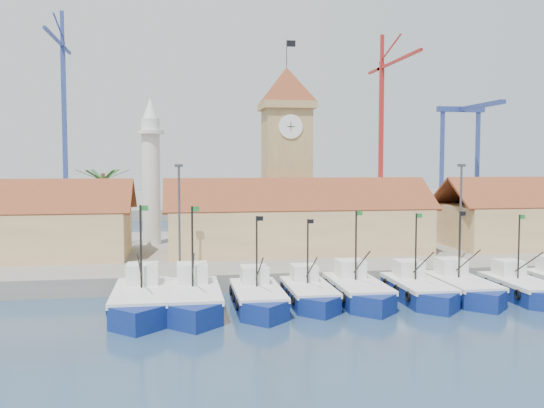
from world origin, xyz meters
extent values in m
plane|color=navy|center=(0.00, 0.00, 0.00)|extent=(400.00, 400.00, 0.00)
cube|color=gray|center=(0.00, 24.00, 0.75)|extent=(140.00, 32.00, 1.50)
cube|color=gray|center=(0.00, 110.00, 1.00)|extent=(240.00, 80.00, 2.00)
cube|color=navy|center=(-14.77, 2.36, 0.55)|extent=(3.83, 8.67, 1.97)
cube|color=navy|center=(-14.77, -1.98, 0.55)|extent=(3.83, 3.83, 1.97)
cube|color=silver|center=(-14.77, 2.36, 1.53)|extent=(3.91, 8.91, 0.38)
cube|color=silver|center=(-14.77, 4.52, 2.41)|extent=(2.30, 2.41, 1.53)
cylinder|color=black|center=(-14.77, 2.90, 4.60)|extent=(0.15, 0.15, 6.13)
cube|color=#197226|center=(-14.50, 2.90, 7.44)|extent=(0.55, 0.02, 0.38)
cube|color=navy|center=(-11.12, 2.34, 0.54)|extent=(3.77, 8.54, 1.94)
cube|color=navy|center=(-11.12, -1.93, 0.54)|extent=(3.77, 3.77, 1.94)
cube|color=silver|center=(-11.12, 2.34, 1.51)|extent=(3.85, 8.78, 0.38)
cube|color=silver|center=(-11.12, 4.48, 2.37)|extent=(2.26, 2.37, 1.51)
cylinder|color=black|center=(-11.12, 2.88, 4.53)|extent=(0.15, 0.15, 6.04)
cube|color=#197226|center=(-10.85, 2.88, 7.33)|extent=(0.54, 0.02, 0.38)
cube|color=navy|center=(-6.42, 2.49, 0.48)|extent=(3.38, 7.65, 1.74)
cube|color=navy|center=(-6.42, -1.33, 0.48)|extent=(3.38, 3.38, 1.74)
cube|color=silver|center=(-6.42, 2.49, 1.35)|extent=(3.45, 7.86, 0.34)
cube|color=silver|center=(-6.42, 4.41, 2.13)|extent=(2.03, 2.13, 1.35)
cylinder|color=black|center=(-6.42, 2.98, 4.06)|extent=(0.14, 0.14, 5.41)
cube|color=black|center=(-6.18, 2.98, 6.57)|extent=(0.48, 0.02, 0.34)
cube|color=navy|center=(-2.37, 3.44, 0.46)|extent=(3.19, 7.22, 1.64)
cube|color=navy|center=(-2.37, -0.17, 0.46)|extent=(3.19, 3.19, 1.64)
cube|color=silver|center=(-2.37, 3.44, 1.28)|extent=(3.26, 7.42, 0.32)
cube|color=silver|center=(-2.37, 5.25, 2.01)|extent=(1.92, 2.01, 1.28)
cylinder|color=black|center=(-2.37, 3.90, 3.83)|extent=(0.13, 0.13, 5.11)
cube|color=black|center=(-2.14, 3.90, 6.20)|extent=(0.46, 0.02, 0.32)
cube|color=navy|center=(1.46, 3.50, 0.50)|extent=(3.49, 7.90, 1.80)
cube|color=navy|center=(1.46, -0.45, 0.50)|extent=(3.49, 3.49, 1.80)
cube|color=silver|center=(1.46, 3.50, 1.40)|extent=(3.56, 8.12, 0.35)
cube|color=silver|center=(1.46, 5.47, 2.19)|extent=(2.09, 2.19, 1.40)
cylinder|color=black|center=(1.46, 4.00, 4.19)|extent=(0.14, 0.14, 5.58)
cube|color=#197226|center=(1.71, 4.00, 6.78)|extent=(0.50, 0.02, 0.35)
cube|color=navy|center=(6.23, 3.24, 0.48)|extent=(3.37, 7.62, 1.73)
cube|color=navy|center=(6.23, -0.57, 0.48)|extent=(3.37, 3.37, 1.73)
cube|color=silver|center=(6.23, 3.24, 1.35)|extent=(3.43, 7.83, 0.34)
cube|color=silver|center=(6.23, 5.14, 2.12)|extent=(2.02, 2.12, 1.35)
cylinder|color=black|center=(6.23, 3.72, 4.04)|extent=(0.13, 0.13, 5.39)
cube|color=#197226|center=(6.47, 3.72, 6.54)|extent=(0.48, 0.02, 0.34)
cube|color=navy|center=(9.92, 3.36, 0.49)|extent=(3.42, 7.73, 1.76)
cube|color=navy|center=(9.92, -0.50, 0.49)|extent=(3.42, 3.42, 1.76)
cube|color=silver|center=(9.92, 3.36, 1.37)|extent=(3.48, 7.94, 0.34)
cube|color=silver|center=(9.92, 5.29, 2.15)|extent=(2.05, 2.15, 1.37)
cylinder|color=black|center=(9.92, 3.85, 4.10)|extent=(0.14, 0.14, 5.47)
cube|color=black|center=(10.16, 3.85, 6.64)|extent=(0.49, 0.02, 0.34)
cube|color=navy|center=(14.53, 2.56, 0.47)|extent=(3.29, 7.44, 1.69)
cube|color=silver|center=(14.53, 2.56, 1.31)|extent=(3.35, 7.65, 0.33)
cube|color=silver|center=(14.53, 4.42, 2.07)|extent=(1.97, 2.07, 1.31)
cylinder|color=black|center=(14.53, 3.03, 3.94)|extent=(0.13, 0.13, 5.26)
cube|color=#197226|center=(14.76, 3.03, 6.39)|extent=(0.47, 0.02, 0.33)
cube|color=#E7BE7F|center=(0.00, 20.00, 3.75)|extent=(26.00, 10.00, 4.50)
cube|color=brown|center=(0.00, 17.50, 7.50)|extent=(27.04, 5.13, 3.21)
cube|color=brown|center=(0.00, 22.50, 7.50)|extent=(27.04, 5.13, 3.21)
cube|color=tan|center=(0.00, 26.00, 9.00)|extent=(5.00, 5.00, 15.00)
cube|color=tan|center=(0.00, 26.00, 16.90)|extent=(5.80, 5.80, 0.80)
pyramid|color=brown|center=(0.00, 26.00, 19.20)|extent=(5.80, 5.80, 4.00)
cylinder|color=white|center=(0.00, 23.45, 14.50)|extent=(2.60, 0.15, 2.60)
cube|color=black|center=(0.00, 23.37, 14.50)|extent=(0.08, 0.02, 1.00)
cube|color=black|center=(0.00, 23.37, 14.50)|extent=(0.80, 0.02, 0.08)
cylinder|color=#3F3F44|center=(0.00, 26.00, 22.70)|extent=(0.10, 0.10, 3.00)
cube|color=black|center=(0.50, 26.00, 23.80)|extent=(1.00, 0.03, 0.70)
cylinder|color=silver|center=(-15.00, 28.00, 8.50)|extent=(2.00, 2.00, 14.00)
cylinder|color=silver|center=(-15.00, 28.00, 14.00)|extent=(3.00, 3.00, 0.40)
cone|color=silver|center=(-15.00, 28.00, 16.60)|extent=(1.80, 1.80, 2.40)
cylinder|color=brown|center=(-20.00, 26.00, 5.50)|extent=(0.44, 0.44, 8.00)
cube|color=#1D5520|center=(-18.60, 26.00, 9.30)|extent=(2.80, 0.35, 1.18)
cube|color=#1D5520|center=(-19.30, 27.21, 9.30)|extent=(1.71, 2.60, 1.18)
cube|color=#1D5520|center=(-20.70, 27.21, 9.30)|extent=(1.71, 2.60, 1.18)
cube|color=#1D5520|center=(-21.40, 26.00, 9.30)|extent=(2.80, 0.35, 1.18)
cube|color=#1D5520|center=(-20.70, 24.79, 9.30)|extent=(1.71, 2.60, 1.18)
cube|color=#1D5520|center=(-19.30, 24.79, 9.30)|extent=(1.71, 2.60, 1.18)
cylinder|color=#3F3F44|center=(-12.00, 12.00, 6.00)|extent=(0.20, 0.20, 9.00)
cube|color=#3F3F44|center=(-12.00, 12.00, 10.40)|extent=(0.70, 0.25, 0.25)
cylinder|color=#3F3F44|center=(14.00, 12.00, 6.00)|extent=(0.20, 0.20, 9.00)
cube|color=#3F3F44|center=(14.00, 12.00, 10.40)|extent=(0.70, 0.25, 0.25)
cube|color=navy|center=(-38.06, 108.00, 20.33)|extent=(1.00, 1.00, 36.65)
cube|color=navy|center=(-38.06, 99.09, 37.65)|extent=(0.60, 22.28, 0.60)
cube|color=navy|center=(-38.06, 113.00, 37.65)|extent=(0.60, 10.00, 0.60)
cube|color=navy|center=(-38.06, 108.00, 42.15)|extent=(0.80, 0.80, 7.00)
cube|color=#A81E19|center=(38.46, 105.00, 18.53)|extent=(1.00, 1.00, 33.06)
cube|color=#A81E19|center=(38.46, 94.04, 34.06)|extent=(0.60, 27.40, 0.60)
cube|color=#A81E19|center=(38.46, 110.00, 34.06)|extent=(0.60, 10.00, 0.60)
cube|color=#A81E19|center=(38.46, 105.00, 38.56)|extent=(0.80, 0.80, 7.00)
cube|color=navy|center=(57.00, 110.00, 13.00)|extent=(0.90, 0.90, 22.00)
cube|color=navy|center=(67.00, 110.00, 13.00)|extent=(0.90, 0.90, 22.00)
cube|color=navy|center=(62.00, 110.00, 24.50)|extent=(13.00, 1.40, 1.40)
cube|color=navy|center=(62.00, 100.00, 24.50)|extent=(1.40, 22.00, 1.00)
camera|label=1|loc=(-12.21, -40.89, 10.74)|focal=40.00mm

